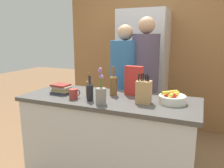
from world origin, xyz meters
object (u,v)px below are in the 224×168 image
object	(u,v)px
fruit_bowl	(172,98)
book_stack	(61,89)
flower_vase	(101,94)
person_at_sink	(125,83)
person_in_blue	(145,79)
knife_block	(144,92)
cereal_box	(134,81)
refrigerator	(143,73)
bottle_vinegar	(90,91)
bottle_wine	(89,87)
coffee_mug	(74,94)
bottle_oil	(113,84)

from	to	relation	value
fruit_bowl	book_stack	xyz separation A→B (m)	(-1.13, -0.09, 0.00)
flower_vase	person_at_sink	bearing A→B (deg)	96.27
book_stack	person_in_blue	size ratio (longest dim) A/B	0.12
knife_block	cereal_box	distance (m)	0.29
refrigerator	bottle_vinegar	world-z (taller)	refrigerator
flower_vase	bottle_vinegar	xyz separation A→B (m)	(-0.14, 0.06, 0.00)
book_stack	person_at_sink	bearing A→B (deg)	58.41
bottle_wine	coffee_mug	bearing A→B (deg)	-124.82
knife_block	book_stack	distance (m)	0.90
flower_vase	bottle_wine	distance (m)	0.29
refrigerator	bottle_vinegar	bearing A→B (deg)	-93.35
cereal_box	person_at_sink	distance (m)	0.59
fruit_bowl	knife_block	distance (m)	0.26
bottle_vinegar	flower_vase	bearing A→B (deg)	-22.86
coffee_mug	person_in_blue	world-z (taller)	person_in_blue
person_at_sink	person_in_blue	world-z (taller)	person_in_blue
fruit_bowl	bottle_vinegar	world-z (taller)	bottle_vinegar
flower_vase	cereal_box	xyz separation A→B (m)	(0.17, 0.41, 0.06)
fruit_bowl	cereal_box	distance (m)	0.44
coffee_mug	book_stack	xyz separation A→B (m)	(-0.23, 0.13, 0.00)
cereal_box	coffee_mug	distance (m)	0.62
book_stack	person_at_sink	size ratio (longest dim) A/B	0.13
bottle_wine	person_at_sink	distance (m)	0.74
knife_block	bottle_vinegar	size ratio (longest dim) A/B	1.15
flower_vase	person_at_sink	distance (m)	0.93
bottle_vinegar	person_at_sink	world-z (taller)	person_at_sink
bottle_vinegar	bottle_oil	bearing A→B (deg)	65.65
flower_vase	book_stack	distance (m)	0.58
knife_block	bottle_wine	bearing A→B (deg)	179.15
refrigerator	flower_vase	distance (m)	1.64
bottle_oil	bottle_wine	distance (m)	0.25
cereal_box	coffee_mug	world-z (taller)	cereal_box
flower_vase	cereal_box	distance (m)	0.45
bottle_wine	book_stack	bearing A→B (deg)	-178.68
bottle_vinegar	person_at_sink	bearing A→B (deg)	87.12
cereal_box	bottle_wine	bearing A→B (deg)	-150.32
bottle_vinegar	bottle_wine	size ratio (longest dim) A/B	0.99
fruit_bowl	book_stack	world-z (taller)	fruit_bowl
refrigerator	person_in_blue	bearing A→B (deg)	-73.08
coffee_mug	person_at_sink	bearing A→B (deg)	75.85
flower_vase	book_stack	world-z (taller)	flower_vase
coffee_mug	person_at_sink	size ratio (longest dim) A/B	0.07
coffee_mug	bottle_vinegar	size ratio (longest dim) A/B	0.49
flower_vase	person_in_blue	size ratio (longest dim) A/B	0.19
refrigerator	person_at_sink	size ratio (longest dim) A/B	1.15
book_stack	bottle_vinegar	world-z (taller)	bottle_vinegar
fruit_bowl	flower_vase	world-z (taller)	flower_vase
refrigerator	bottle_oil	world-z (taller)	refrigerator
fruit_bowl	coffee_mug	distance (m)	0.92
refrigerator	bottle_vinegar	size ratio (longest dim) A/B	7.93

